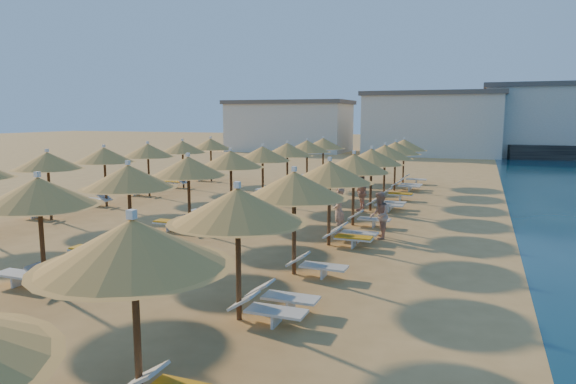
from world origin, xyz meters
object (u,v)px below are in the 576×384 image
at_px(parasol_row_east, 343,168).
at_px(beachgoer_c, 361,193).
at_px(parasol_row_west, 211,164).
at_px(beachgoer_a, 339,211).
at_px(beachgoer_b, 379,215).

bearing_deg(parasol_row_east, beachgoer_c, 94.19).
xyz_separation_m(parasol_row_east, beachgoer_c, (-0.37, 5.00, -1.65)).
bearing_deg(parasol_row_west, beachgoer_a, 0.61).
xyz_separation_m(parasol_row_east, parasol_row_west, (-5.66, 0.00, 0.00)).
distance_m(parasol_row_west, beachgoer_a, 5.76).
xyz_separation_m(beachgoer_c, beachgoer_b, (1.84, -5.17, -0.03)).
bearing_deg(beachgoer_c, beachgoer_b, -14.54).
relative_size(beachgoer_c, beachgoer_b, 1.03).
bearing_deg(beachgoer_b, parasol_row_west, -103.21).
bearing_deg(parasol_row_east, beachgoer_b, -6.70).
bearing_deg(beachgoer_b, beachgoer_a, -109.98).
distance_m(parasol_row_east, beachgoer_b, 2.24).
height_order(parasol_row_west, beachgoer_a, parasol_row_west).
height_order(beachgoer_c, beachgoer_a, beachgoer_a).
distance_m(parasol_row_east, beachgoer_a, 1.65).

